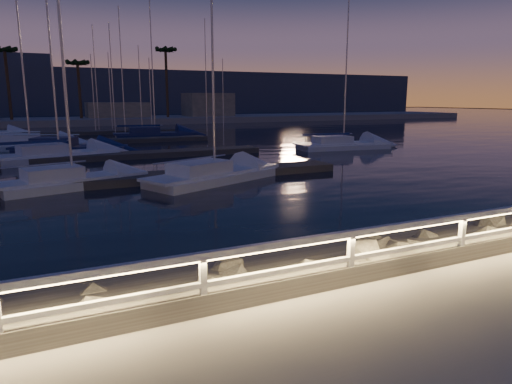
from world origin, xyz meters
TOP-DOWN VIEW (x-y plane):
  - ground at (0.00, 0.00)m, footprint 400.00×400.00m
  - harbor_water at (0.00, 31.22)m, footprint 400.00×440.00m
  - guard_rail at (-0.07, -0.00)m, footprint 44.11×0.12m
  - riprap at (3.96, 1.25)m, footprint 38.09×2.98m
  - floating_docks at (0.00, 32.50)m, footprint 22.00×36.00m
  - far_shore at (-0.12, 74.05)m, footprint 160.00×14.00m
  - palm_left at (-8.00, 72.00)m, footprint 3.00×3.00m
  - palm_center at (2.00, 73.00)m, footprint 3.00×3.00m
  - palm_right at (16.00, 72.00)m, footprint 3.00×3.00m
  - sailboat_b at (-3.23, 15.94)m, footprint 7.07×3.67m
  - sailboat_c at (3.39, 14.63)m, footprint 8.05×5.17m
  - sailboat_f at (-2.56, 30.60)m, footprint 8.58×5.17m
  - sailboat_g at (-3.41, 26.70)m, footprint 8.47×4.25m
  - sailboat_h at (18.35, 24.54)m, footprint 8.47×3.35m
  - sailboat_k at (-5.31, 35.16)m, footprint 9.37×5.56m
  - sailboat_l at (6.70, 42.47)m, footprint 8.86×3.49m

SIDE VIEW (x-z plane):
  - harbor_water at x=0.00m, z-range -1.27..-0.67m
  - floating_docks at x=0.00m, z-range -0.60..-0.20m
  - sailboat_b at x=-3.23m, z-range -6.00..5.61m
  - sailboat_h at x=18.35m, z-range -7.16..6.79m
  - sailboat_c at x=3.39m, z-range -6.85..6.49m
  - sailboat_l at x=6.70m, z-range -7.47..7.13m
  - sailboat_g at x=-3.41m, z-range -7.10..6.76m
  - riprap at x=3.96m, z-range -0.81..0.49m
  - sailboat_f at x=-2.56m, z-range -7.23..6.95m
  - sailboat_k at x=-5.31m, z-range -7.84..7.56m
  - ground at x=0.00m, z-range 0.00..0.00m
  - far_shore at x=-0.12m, z-range -2.31..2.89m
  - guard_rail at x=-0.07m, z-range 0.24..1.30m
  - palm_center at x=2.00m, z-range 3.93..13.63m
  - palm_left at x=-8.00m, z-range 4.54..15.74m
  - palm_right at x=16.00m, z-range 4.93..17.13m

